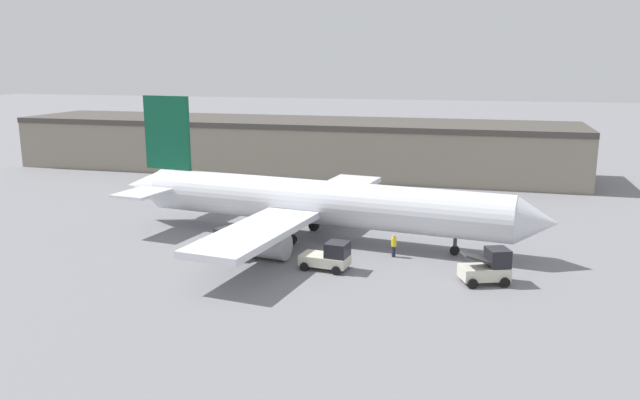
% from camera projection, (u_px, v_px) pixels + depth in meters
% --- Properties ---
extents(ground_plane, '(400.00, 400.00, 0.00)m').
position_uv_depth(ground_plane, '(320.00, 239.00, 51.32)').
color(ground_plane, slate).
extents(terminal_building, '(74.21, 13.86, 6.87)m').
position_uv_depth(terminal_building, '(290.00, 145.00, 83.39)').
color(terminal_building, gray).
rests_on(terminal_building, ground_plane).
extents(airplane, '(37.60, 29.95, 11.42)m').
position_uv_depth(airplane, '(309.00, 202.00, 51.02)').
color(airplane, silver).
rests_on(airplane, ground_plane).
extents(ground_crew_worker, '(0.38, 0.38, 1.72)m').
position_uv_depth(ground_crew_worker, '(394.00, 245.00, 46.54)').
color(ground_crew_worker, '#1E2338').
rests_on(ground_crew_worker, ground_plane).
extents(baggage_tug, '(3.39, 2.83, 2.25)m').
position_uv_depth(baggage_tug, '(222.00, 243.00, 46.72)').
color(baggage_tug, yellow).
rests_on(baggage_tug, ground_plane).
extents(belt_loader_truck, '(3.51, 2.90, 2.35)m').
position_uv_depth(belt_loader_truck, '(488.00, 267.00, 40.96)').
color(belt_loader_truck, beige).
rests_on(belt_loader_truck, ground_plane).
extents(pushback_tug, '(3.55, 2.38, 2.05)m').
position_uv_depth(pushback_tug, '(329.00, 257.00, 43.69)').
color(pushback_tug, beige).
rests_on(pushback_tug, ground_plane).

